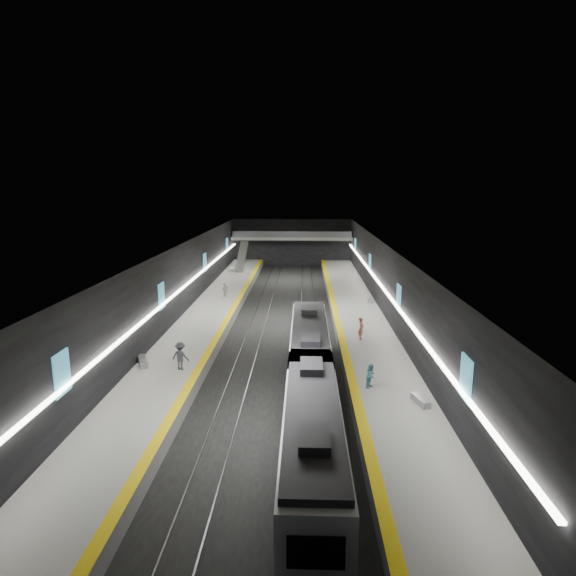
{
  "coord_description": "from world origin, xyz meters",
  "views": [
    {
      "loc": [
        2.07,
        -47.04,
        13.64
      ],
      "look_at": [
        0.26,
        6.29,
        2.2
      ],
      "focal_mm": 30.0,
      "sensor_mm": 36.0,
      "label": 1
    }
  ],
  "objects_px": {
    "bench_left_far": "(232,269)",
    "passenger_right_b": "(371,376)",
    "bench_right_near": "(420,400)",
    "passenger_left_b": "(180,356)",
    "passenger_right_a": "(361,329)",
    "bench_right_far": "(370,299)",
    "escalator": "(242,256)",
    "bench_left_near": "(143,361)",
    "passenger_left_a": "(225,290)",
    "train": "(311,383)"
  },
  "relations": [
    {
      "from": "escalator",
      "to": "passenger_left_a",
      "type": "xyz_separation_m",
      "value": [
        0.4,
        -18.98,
        -1.1
      ]
    },
    {
      "from": "bench_right_far",
      "to": "passenger_right_a",
      "type": "bearing_deg",
      "value": -96.98
    },
    {
      "from": "escalator",
      "to": "bench_right_near",
      "type": "bearing_deg",
      "value": -70.45
    },
    {
      "from": "bench_right_near",
      "to": "passenger_right_a",
      "type": "height_order",
      "value": "passenger_right_a"
    },
    {
      "from": "bench_left_near",
      "to": "bench_right_far",
      "type": "xyz_separation_m",
      "value": [
        18.91,
        20.11,
        0.0
      ]
    },
    {
      "from": "escalator",
      "to": "passenger_right_b",
      "type": "relative_size",
      "value": 5.11
    },
    {
      "from": "passenger_left_a",
      "to": "bench_left_far",
      "type": "bearing_deg",
      "value": -149.67
    },
    {
      "from": "train",
      "to": "bench_right_far",
      "type": "xyz_separation_m",
      "value": [
        6.91,
        25.87,
        -0.95
      ]
    },
    {
      "from": "bench_left_near",
      "to": "passenger_right_a",
      "type": "xyz_separation_m",
      "value": [
        16.34,
        6.2,
        0.72
      ]
    },
    {
      "from": "bench_right_far",
      "to": "passenger_right_a",
      "type": "height_order",
      "value": "passenger_right_a"
    },
    {
      "from": "bench_right_near",
      "to": "passenger_left_b",
      "type": "bearing_deg",
      "value": 147.11
    },
    {
      "from": "bench_left_near",
      "to": "passenger_right_b",
      "type": "height_order",
      "value": "passenger_right_b"
    },
    {
      "from": "bench_left_near",
      "to": "escalator",
      "type": "bearing_deg",
      "value": 62.49
    },
    {
      "from": "escalator",
      "to": "bench_left_near",
      "type": "height_order",
      "value": "escalator"
    },
    {
      "from": "passenger_right_b",
      "to": "bench_left_far",
      "type": "bearing_deg",
      "value": 53.73
    },
    {
      "from": "bench_left_far",
      "to": "escalator",
      "type": "bearing_deg",
      "value": 42.15
    },
    {
      "from": "passenger_right_b",
      "to": "passenger_left_a",
      "type": "bearing_deg",
      "value": 62.02
    },
    {
      "from": "bench_right_far",
      "to": "bench_left_near",
      "type": "bearing_deg",
      "value": -129.76
    },
    {
      "from": "train",
      "to": "bench_left_near",
      "type": "bearing_deg",
      "value": 154.37
    },
    {
      "from": "escalator",
      "to": "bench_left_near",
      "type": "xyz_separation_m",
      "value": [
        -2.0,
        -40.73,
        -1.66
      ]
    },
    {
      "from": "bench_left_near",
      "to": "passenger_left_a",
      "type": "xyz_separation_m",
      "value": [
        2.4,
        21.74,
        0.56
      ]
    },
    {
      "from": "passenger_left_a",
      "to": "passenger_left_b",
      "type": "xyz_separation_m",
      "value": [
        0.61,
        -22.65,
        0.19
      ]
    },
    {
      "from": "bench_left_near",
      "to": "passenger_left_b",
      "type": "xyz_separation_m",
      "value": [
        3.01,
        -0.9,
        0.75
      ]
    },
    {
      "from": "bench_right_near",
      "to": "passenger_right_b",
      "type": "relative_size",
      "value": 1.05
    },
    {
      "from": "bench_right_far",
      "to": "passenger_right_b",
      "type": "height_order",
      "value": "passenger_right_b"
    },
    {
      "from": "bench_left_near",
      "to": "bench_right_near",
      "type": "relative_size",
      "value": 1.2
    },
    {
      "from": "bench_left_far",
      "to": "passenger_left_a",
      "type": "distance_m",
      "value": 17.12
    },
    {
      "from": "train",
      "to": "passenger_left_b",
      "type": "relative_size",
      "value": 13.71
    },
    {
      "from": "train",
      "to": "passenger_left_b",
      "type": "xyz_separation_m",
      "value": [
        -8.99,
        4.85,
        -0.21
      ]
    },
    {
      "from": "bench_right_near",
      "to": "passenger_right_a",
      "type": "bearing_deg",
      "value": 84.6
    },
    {
      "from": "escalator",
      "to": "passenger_left_a",
      "type": "height_order",
      "value": "escalator"
    },
    {
      "from": "escalator",
      "to": "bench_left_far",
      "type": "relative_size",
      "value": 4.68
    },
    {
      "from": "bench_right_far",
      "to": "passenger_left_a",
      "type": "distance_m",
      "value": 16.6
    },
    {
      "from": "train",
      "to": "escalator",
      "type": "xyz_separation_m",
      "value": [
        -10.0,
        46.49,
        0.7
      ]
    },
    {
      "from": "bench_left_far",
      "to": "bench_left_near",
      "type": "bearing_deg",
      "value": -104.72
    },
    {
      "from": "bench_left_near",
      "to": "passenger_right_a",
      "type": "bearing_deg",
      "value": -3.91
    },
    {
      "from": "train",
      "to": "passenger_right_b",
      "type": "relative_size",
      "value": 17.31
    },
    {
      "from": "passenger_right_a",
      "to": "passenger_right_b",
      "type": "bearing_deg",
      "value": -168.39
    },
    {
      "from": "passenger_right_a",
      "to": "passenger_right_b",
      "type": "xyz_separation_m",
      "value": [
        -0.48,
        -9.71,
        -0.18
      ]
    },
    {
      "from": "passenger_right_b",
      "to": "passenger_left_b",
      "type": "height_order",
      "value": "passenger_left_b"
    },
    {
      "from": "train",
      "to": "passenger_right_a",
      "type": "relative_size",
      "value": 14.13
    },
    {
      "from": "passenger_right_a",
      "to": "bench_left_near",
      "type": "bearing_deg",
      "value": 125.22
    },
    {
      "from": "escalator",
      "to": "passenger_left_b",
      "type": "relative_size",
      "value": 4.05
    },
    {
      "from": "passenger_right_a",
      "to": "passenger_left_b",
      "type": "distance_m",
      "value": 15.11
    },
    {
      "from": "bench_left_far",
      "to": "passenger_right_b",
      "type": "height_order",
      "value": "passenger_right_b"
    },
    {
      "from": "escalator",
      "to": "bench_left_far",
      "type": "distance_m",
      "value": 2.91
    },
    {
      "from": "bench_left_far",
      "to": "passenger_left_a",
      "type": "xyz_separation_m",
      "value": [
        1.73,
        -17.02,
        0.59
      ]
    },
    {
      "from": "passenger_left_b",
      "to": "passenger_right_a",
      "type": "bearing_deg",
      "value": -137.43
    },
    {
      "from": "train",
      "to": "bench_left_near",
      "type": "relative_size",
      "value": 13.8
    },
    {
      "from": "passenger_left_a",
      "to": "passenger_left_b",
      "type": "bearing_deg",
      "value": 26.05
    }
  ]
}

